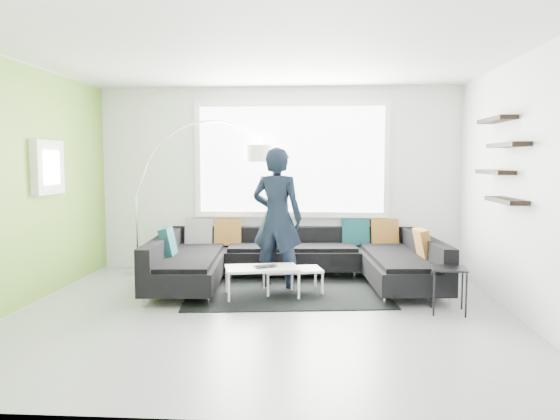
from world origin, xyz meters
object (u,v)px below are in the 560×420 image
object	(u,v)px
side_table	(448,290)
arc_lamp	(136,197)
sectional_sofa	(294,260)
coffee_table	(277,280)
laptop	(267,267)
person	(277,218)

from	to	relation	value
side_table	arc_lamp	bearing A→B (deg)	156.12
sectional_sofa	side_table	distance (m)	2.12
coffee_table	side_table	bearing A→B (deg)	-32.26
arc_lamp	side_table	xyz separation A→B (m)	(4.13, -1.83, -0.89)
coffee_table	laptop	size ratio (longest dim) A/B	3.19
arc_lamp	person	xyz separation A→B (m)	(2.14, -0.73, -0.22)
person	laptop	bearing A→B (deg)	96.66
sectional_sofa	person	size ratio (longest dim) A/B	2.06
coffee_table	arc_lamp	world-z (taller)	arc_lamp
coffee_table	laptop	distance (m)	0.28
sectional_sofa	laptop	world-z (taller)	sectional_sofa
sectional_sofa	arc_lamp	size ratio (longest dim) A/B	1.68
arc_lamp	side_table	distance (m)	4.60
sectional_sofa	arc_lamp	bearing A→B (deg)	160.51
side_table	laptop	xyz separation A→B (m)	(-2.06, 0.51, 0.13)
arc_lamp	side_table	world-z (taller)	arc_lamp
sectional_sofa	coffee_table	xyz separation A→B (m)	(-0.18, -0.50, -0.16)
arc_lamp	laptop	distance (m)	2.56
side_table	laptop	bearing A→B (deg)	165.96
person	laptop	world-z (taller)	person
sectional_sofa	laptop	size ratio (longest dim) A/B	10.71
arc_lamp	coffee_table	bearing A→B (deg)	-36.52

